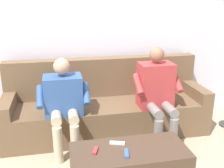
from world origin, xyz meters
TOP-DOWN VIEW (x-y plane):
  - ground_plane at (0.00, 0.60)m, footprint 8.00×8.00m
  - back_wall at (0.00, -0.62)m, footprint 4.92×0.06m
  - couch at (0.00, -0.16)m, footprint 2.55×0.76m
  - coffee_table at (0.00, 1.00)m, footprint 1.06×0.48m
  - person_left_seated at (-0.55, 0.21)m, footprint 0.55×0.58m
  - person_right_seated at (0.55, 0.20)m, footprint 0.58×0.54m
  - remote_red at (0.31, 0.98)m, footprint 0.07×0.12m
  - remote_blue at (0.05, 1.07)m, footprint 0.06×0.14m
  - remote_white at (0.09, 0.89)m, footprint 0.15×0.08m

SIDE VIEW (x-z plane):
  - ground_plane at x=0.00m, z-range 0.00..0.00m
  - coffee_table at x=0.00m, z-range 0.00..0.39m
  - couch at x=0.00m, z-range -0.14..0.78m
  - remote_white at x=0.09m, z-range 0.39..0.41m
  - remote_blue at x=0.05m, z-range 0.39..0.41m
  - remote_red at x=0.31m, z-range 0.39..0.41m
  - person_right_seated at x=0.55m, z-range 0.07..1.14m
  - person_left_seated at x=-0.55m, z-range 0.07..1.21m
  - back_wall at x=0.00m, z-range 0.00..2.57m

